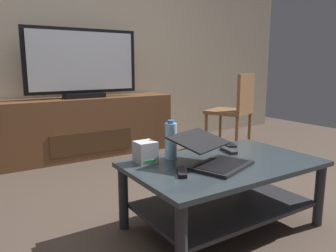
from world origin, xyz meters
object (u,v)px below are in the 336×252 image
at_px(cell_phone, 230,145).
at_px(dining_chair, 235,108).
at_px(coffee_table, 223,182).
at_px(laptop, 213,155).
at_px(television, 83,65).
at_px(router_box, 145,152).
at_px(water_bottle_near, 171,140).
at_px(soundbar_remote, 229,150).
at_px(tv_remote, 181,172).
at_px(media_cabinet, 85,127).

bearing_deg(cell_phone, dining_chair, 72.51).
bearing_deg(coffee_table, laptop, -170.94).
height_order(television, cell_phone, television).
xyz_separation_m(router_box, water_bottle_near, (0.18, -0.01, 0.05)).
distance_m(coffee_table, router_box, 0.51).
xyz_separation_m(water_bottle_near, soundbar_remote, (0.41, -0.08, -0.11)).
relative_size(television, tv_remote, 7.57).
bearing_deg(water_bottle_near, tv_remote, -112.27).
distance_m(media_cabinet, soundbar_remote, 1.96).
relative_size(television, dining_chair, 1.34).
distance_m(laptop, water_bottle_near, 0.29).
bearing_deg(cell_phone, tv_remote, -125.36).
bearing_deg(water_bottle_near, laptop, -63.23).
bearing_deg(dining_chair, router_box, -148.96).
xyz_separation_m(television, soundbar_remote, (0.35, -1.90, -0.57)).
bearing_deg(coffee_table, cell_phone, 42.02).
height_order(router_box, cell_phone, router_box).
bearing_deg(dining_chair, television, 153.60).
height_order(dining_chair, laptop, dining_chair).
distance_m(coffee_table, laptop, 0.22).
bearing_deg(laptop, coffee_table, 9.06).
distance_m(media_cabinet, television, 0.68).
height_order(router_box, soundbar_remote, router_box).
relative_size(router_box, tv_remote, 0.80).
height_order(cell_phone, tv_remote, tv_remote).
height_order(laptop, router_box, laptop).
height_order(dining_chair, soundbar_remote, dining_chair).
relative_size(coffee_table, dining_chair, 1.27).
height_order(media_cabinet, laptop, media_cabinet).
bearing_deg(laptop, dining_chair, 42.25).
height_order(coffee_table, dining_chair, dining_chair).
relative_size(media_cabinet, router_box, 15.33).
xyz_separation_m(television, router_box, (-0.24, -1.81, -0.52)).
bearing_deg(dining_chair, tv_remote, -141.48).
relative_size(laptop, water_bottle_near, 2.02).
relative_size(coffee_table, media_cabinet, 0.58).
bearing_deg(tv_remote, cell_phone, 55.28).
xyz_separation_m(coffee_table, television, (-0.17, 2.05, 0.71)).
distance_m(dining_chair, cell_phone, 1.45).
xyz_separation_m(coffee_table, tv_remote, (-0.35, -0.05, 0.14)).
relative_size(television, soundbar_remote, 7.57).
bearing_deg(soundbar_remote, water_bottle_near, -179.73).
xyz_separation_m(coffee_table, dining_chair, (1.35, 1.30, 0.22)).
xyz_separation_m(media_cabinet, tv_remote, (-0.17, -2.12, 0.11)).
distance_m(dining_chair, soundbar_remote, 1.64).
relative_size(router_box, soundbar_remote, 0.80).
height_order(dining_chair, tv_remote, dining_chair).
bearing_deg(laptop, soundbar_remote, 30.65).
distance_m(media_cabinet, laptop, 2.10).
height_order(laptop, soundbar_remote, laptop).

